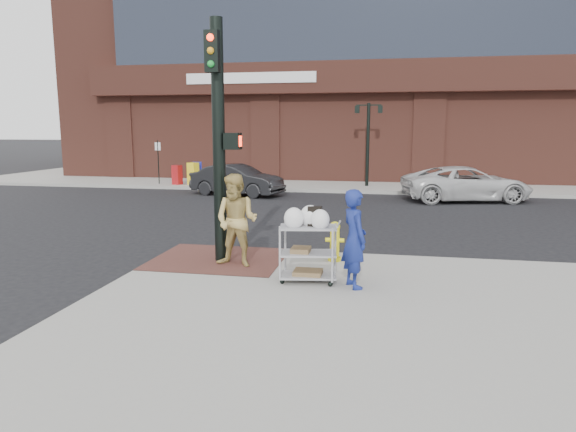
% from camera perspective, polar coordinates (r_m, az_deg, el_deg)
% --- Properties ---
extents(ground, '(220.00, 220.00, 0.00)m').
position_cam_1_polar(ground, '(10.35, -6.13, -6.97)').
color(ground, black).
rests_on(ground, ground).
extents(sidewalk_far, '(65.00, 36.00, 0.15)m').
position_cam_1_polar(sidewalk_far, '(42.66, 23.91, 5.04)').
color(sidewalk_far, gray).
rests_on(sidewalk_far, ground).
extents(brick_curb_ramp, '(2.80, 2.40, 0.01)m').
position_cam_1_polar(brick_curb_ramp, '(11.31, -7.73, -4.73)').
color(brick_curb_ramp, '#542F27').
rests_on(brick_curb_ramp, sidewalk_near).
extents(lamp_post, '(1.32, 0.22, 4.00)m').
position_cam_1_polar(lamp_post, '(25.49, 8.88, 8.86)').
color(lamp_post, black).
rests_on(lamp_post, sidewalk_far).
extents(parking_sign, '(0.05, 0.05, 2.20)m').
position_cam_1_polar(parking_sign, '(27.07, -14.21, 5.82)').
color(parking_sign, black).
rests_on(parking_sign, sidewalk_far).
extents(traffic_signal_pole, '(0.61, 0.51, 5.00)m').
position_cam_1_polar(traffic_signal_pole, '(10.80, -7.64, 8.94)').
color(traffic_signal_pole, black).
rests_on(traffic_signal_pole, sidewalk_near).
extents(woman_blue, '(0.68, 0.77, 1.77)m').
position_cam_1_polar(woman_blue, '(9.16, 7.38, -2.52)').
color(woman_blue, navy).
rests_on(woman_blue, sidewalk_near).
extents(pedestrian_tan, '(1.03, 0.86, 1.91)m').
position_cam_1_polar(pedestrian_tan, '(10.51, -5.73, -0.51)').
color(pedestrian_tan, tan).
rests_on(pedestrian_tan, sidewalk_near).
extents(sedan_dark, '(4.41, 2.44, 1.38)m').
position_cam_1_polar(sedan_dark, '(22.97, -5.69, 4.02)').
color(sedan_dark, black).
rests_on(sedan_dark, ground).
extents(minivan_white, '(5.53, 3.46, 1.42)m').
position_cam_1_polar(minivan_white, '(22.27, 19.21, 3.40)').
color(minivan_white, silver).
rests_on(minivan_white, ground).
extents(utility_cart, '(1.10, 0.72, 1.42)m').
position_cam_1_polar(utility_cart, '(9.44, 2.24, -3.57)').
color(utility_cart, '#999A9E').
rests_on(utility_cart, sidewalk_near).
extents(fire_hydrant, '(0.40, 0.28, 0.86)m').
position_cam_1_polar(fire_hydrant, '(11.02, 5.22, -2.76)').
color(fire_hydrant, yellow).
rests_on(fire_hydrant, sidewalk_near).
extents(newsbox_red, '(0.50, 0.47, 0.97)m').
position_cam_1_polar(newsbox_red, '(26.51, -12.22, 4.49)').
color(newsbox_red, '#A61316').
rests_on(newsbox_red, sidewalk_far).
extents(newsbox_yellow, '(0.57, 0.55, 1.10)m').
position_cam_1_polar(newsbox_yellow, '(26.36, -10.50, 4.66)').
color(newsbox_yellow, yellow).
rests_on(newsbox_yellow, sidewalk_far).
extents(newsbox_blue, '(0.57, 0.54, 1.10)m').
position_cam_1_polar(newsbox_blue, '(26.83, -10.05, 4.76)').
color(newsbox_blue, '#191FA5').
rests_on(newsbox_blue, sidewalk_far).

